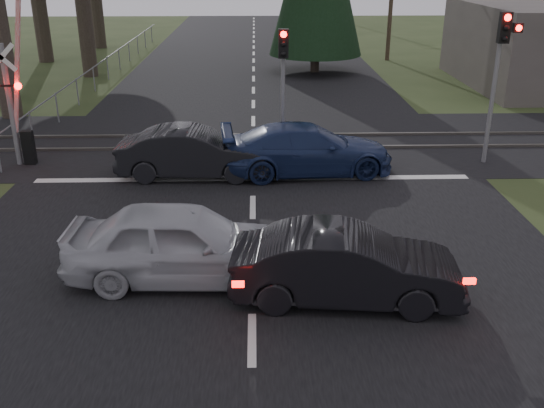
{
  "coord_description": "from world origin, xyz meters",
  "views": [
    {
      "loc": [
        0.11,
        -8.92,
        6.27
      ],
      "look_at": [
        0.44,
        3.08,
        1.3
      ],
      "focal_mm": 40.0,
      "sensor_mm": 36.0,
      "label": 1
    }
  ],
  "objects_px": {
    "crossing_signal": "(17,101)",
    "dark_hatchback": "(346,266)",
    "traffic_signal_center": "(283,70)",
    "dark_car_far": "(194,153)",
    "traffic_signal_right": "(501,59)",
    "silver_car": "(183,243)",
    "blue_sedan": "(307,149)"
  },
  "relations": [
    {
      "from": "crossing_signal",
      "to": "dark_hatchback",
      "type": "relative_size",
      "value": 1.58
    },
    {
      "from": "traffic_signal_center",
      "to": "dark_car_far",
      "type": "xyz_separation_m",
      "value": [
        -2.77,
        -2.18,
        -2.06
      ]
    },
    {
      "from": "traffic_signal_right",
      "to": "dark_hatchback",
      "type": "xyz_separation_m",
      "value": [
        -5.73,
        -8.17,
        -2.59
      ]
    },
    {
      "from": "traffic_signal_right",
      "to": "silver_car",
      "type": "xyz_separation_m",
      "value": [
        -8.96,
        -7.25,
        -2.5
      ]
    },
    {
      "from": "traffic_signal_right",
      "to": "dark_car_far",
      "type": "distance_m",
      "value": 9.71
    },
    {
      "from": "traffic_signal_right",
      "to": "dark_hatchback",
      "type": "relative_size",
      "value": 1.06
    },
    {
      "from": "crossing_signal",
      "to": "blue_sedan",
      "type": "bearing_deg",
      "value": -6.76
    },
    {
      "from": "blue_sedan",
      "to": "dark_car_far",
      "type": "relative_size",
      "value": 1.15
    },
    {
      "from": "traffic_signal_center",
      "to": "silver_car",
      "type": "xyz_separation_m",
      "value": [
        -2.41,
        -8.46,
        -1.99
      ]
    },
    {
      "from": "traffic_signal_right",
      "to": "dark_car_far",
      "type": "height_order",
      "value": "traffic_signal_right"
    },
    {
      "from": "traffic_signal_right",
      "to": "dark_car_far",
      "type": "relative_size",
      "value": 1.04
    },
    {
      "from": "dark_hatchback",
      "to": "dark_car_far",
      "type": "height_order",
      "value": "dark_car_far"
    },
    {
      "from": "crossing_signal",
      "to": "traffic_signal_center",
      "type": "height_order",
      "value": "crossing_signal"
    },
    {
      "from": "dark_hatchback",
      "to": "blue_sedan",
      "type": "distance_m",
      "value": 7.42
    },
    {
      "from": "blue_sedan",
      "to": "dark_car_far",
      "type": "bearing_deg",
      "value": 88.64
    },
    {
      "from": "dark_car_far",
      "to": "silver_car",
      "type": "bearing_deg",
      "value": -175.15
    },
    {
      "from": "traffic_signal_right",
      "to": "dark_hatchback",
      "type": "bearing_deg",
      "value": -125.07
    },
    {
      "from": "traffic_signal_right",
      "to": "silver_car",
      "type": "height_order",
      "value": "traffic_signal_right"
    },
    {
      "from": "traffic_signal_right",
      "to": "dark_hatchback",
      "type": "height_order",
      "value": "traffic_signal_right"
    },
    {
      "from": "silver_car",
      "to": "blue_sedan",
      "type": "bearing_deg",
      "value": -23.2
    },
    {
      "from": "traffic_signal_right",
      "to": "blue_sedan",
      "type": "xyz_separation_m",
      "value": [
        -5.89,
        -0.75,
        -2.56
      ]
    },
    {
      "from": "traffic_signal_center",
      "to": "dark_hatchback",
      "type": "relative_size",
      "value": 0.93
    },
    {
      "from": "crossing_signal",
      "to": "silver_car",
      "type": "distance_m",
      "value": 9.65
    },
    {
      "from": "dark_hatchback",
      "to": "silver_car",
      "type": "relative_size",
      "value": 0.93
    },
    {
      "from": "traffic_signal_right",
      "to": "silver_car",
      "type": "relative_size",
      "value": 0.99
    },
    {
      "from": "crossing_signal",
      "to": "blue_sedan",
      "type": "xyz_separation_m",
      "value": [
        8.93,
        -1.06,
        -1.3
      ]
    },
    {
      "from": "traffic_signal_center",
      "to": "silver_car",
      "type": "height_order",
      "value": "traffic_signal_center"
    },
    {
      "from": "dark_hatchback",
      "to": "blue_sedan",
      "type": "relative_size",
      "value": 0.85
    },
    {
      "from": "silver_car",
      "to": "blue_sedan",
      "type": "xyz_separation_m",
      "value": [
        3.07,
        6.51,
        -0.06
      ]
    },
    {
      "from": "traffic_signal_center",
      "to": "crossing_signal",
      "type": "bearing_deg",
      "value": -173.85
    },
    {
      "from": "traffic_signal_center",
      "to": "silver_car",
      "type": "relative_size",
      "value": 0.86
    },
    {
      "from": "silver_car",
      "to": "blue_sedan",
      "type": "relative_size",
      "value": 0.91
    }
  ]
}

